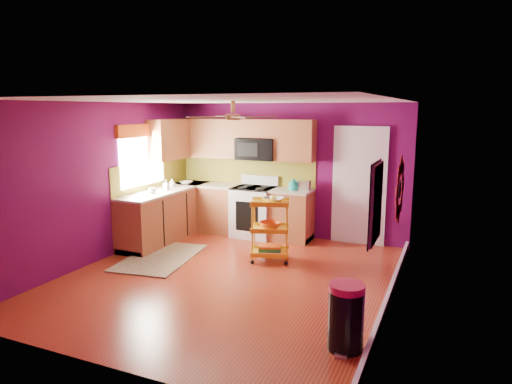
% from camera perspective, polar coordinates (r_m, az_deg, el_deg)
% --- Properties ---
extents(ground, '(5.00, 5.00, 0.00)m').
position_cam_1_polar(ground, '(6.67, -3.47, -10.68)').
color(ground, maroon).
rests_on(ground, ground).
extents(room_envelope, '(4.54, 5.04, 2.52)m').
position_cam_1_polar(room_envelope, '(6.26, -3.42, 3.37)').
color(room_envelope, '#590A47').
rests_on(room_envelope, ground).
extents(lower_cabinets, '(2.81, 2.31, 0.94)m').
position_cam_1_polar(lower_cabinets, '(8.69, -6.00, -2.72)').
color(lower_cabinets, brown).
rests_on(lower_cabinets, ground).
extents(electric_range, '(0.76, 0.66, 1.13)m').
position_cam_1_polar(electric_range, '(8.64, -0.24, -2.41)').
color(electric_range, white).
rests_on(electric_range, ground).
extents(upper_cabinetry, '(2.80, 2.30, 1.26)m').
position_cam_1_polar(upper_cabinetry, '(8.75, -4.42, 6.44)').
color(upper_cabinetry, brown).
rests_on(upper_cabinetry, ground).
extents(left_window, '(0.08, 1.35, 1.08)m').
position_cam_1_polar(left_window, '(8.33, -14.04, 5.54)').
color(left_window, white).
rests_on(left_window, ground).
extents(panel_door, '(0.95, 0.11, 2.15)m').
position_cam_1_polar(panel_door, '(8.26, 12.77, 0.57)').
color(panel_door, white).
rests_on(panel_door, ground).
extents(right_wall_art, '(0.04, 2.74, 1.04)m').
position_cam_1_polar(right_wall_art, '(5.32, 16.49, -0.33)').
color(right_wall_art, black).
rests_on(right_wall_art, ground).
extents(ceiling_fan, '(1.01, 1.01, 0.26)m').
position_cam_1_polar(ceiling_fan, '(6.41, -2.88, 9.44)').
color(ceiling_fan, '#BF8C3F').
rests_on(ceiling_fan, ground).
extents(shag_rug, '(1.22, 1.76, 0.02)m').
position_cam_1_polar(shag_rug, '(7.64, -11.87, -8.02)').
color(shag_rug, '#312110').
rests_on(shag_rug, ground).
extents(rolling_cart, '(0.70, 0.60, 1.07)m').
position_cam_1_polar(rolling_cart, '(7.22, 1.82, -4.43)').
color(rolling_cart, yellow).
rests_on(rolling_cart, ground).
extents(trash_can, '(0.42, 0.43, 0.69)m').
position_cam_1_polar(trash_can, '(4.81, 11.17, -15.08)').
color(trash_can, black).
rests_on(trash_can, ground).
extents(teal_kettle, '(0.18, 0.18, 0.21)m').
position_cam_1_polar(teal_kettle, '(8.29, 4.74, 0.82)').
color(teal_kettle, '#159F8E').
rests_on(teal_kettle, lower_cabinets).
extents(toaster, '(0.22, 0.15, 0.18)m').
position_cam_1_polar(toaster, '(8.28, 6.01, 0.83)').
color(toaster, beige).
rests_on(toaster, lower_cabinets).
extents(soap_bottle_a, '(0.09, 0.09, 0.19)m').
position_cam_1_polar(soap_bottle_a, '(8.42, -11.16, 0.90)').
color(soap_bottle_a, '#EA3F72').
rests_on(soap_bottle_a, lower_cabinets).
extents(soap_bottle_b, '(0.12, 0.12, 0.15)m').
position_cam_1_polar(soap_bottle_b, '(8.74, -10.43, 1.14)').
color(soap_bottle_b, white).
rests_on(soap_bottle_b, lower_cabinets).
extents(counter_dish, '(0.23, 0.23, 0.06)m').
position_cam_1_polar(counter_dish, '(9.01, -8.70, 1.15)').
color(counter_dish, white).
rests_on(counter_dish, lower_cabinets).
extents(counter_cup, '(0.13, 0.13, 0.10)m').
position_cam_1_polar(counter_cup, '(8.13, -12.86, 0.17)').
color(counter_cup, white).
rests_on(counter_cup, lower_cabinets).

